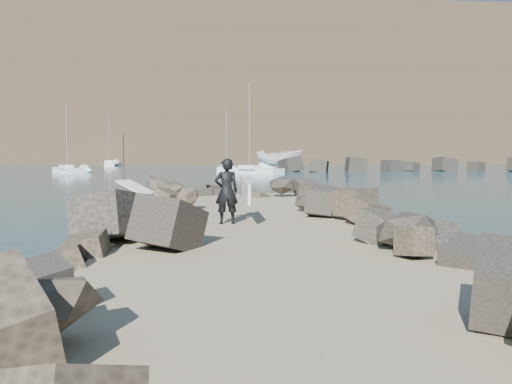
% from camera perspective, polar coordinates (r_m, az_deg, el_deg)
% --- Properties ---
extents(ground, '(800.00, 800.00, 0.00)m').
position_cam_1_polar(ground, '(13.38, -0.39, -6.12)').
color(ground, '#0F384C').
rests_on(ground, ground).
extents(jetty, '(6.00, 26.00, 0.60)m').
position_cam_1_polar(jetty, '(11.36, 0.46, -6.40)').
color(jetty, '#8C7759').
rests_on(jetty, ground).
extents(riprap_left, '(2.60, 22.00, 1.00)m').
position_cam_1_polar(riprap_left, '(11.90, -13.87, -5.06)').
color(riprap_left, black).
rests_on(riprap_left, ground).
extents(riprap_right, '(2.60, 22.00, 1.00)m').
position_cam_1_polar(riprap_right, '(12.43, 13.70, -4.68)').
color(riprap_right, black).
rests_on(riprap_right, ground).
extents(breakwater_secondary, '(52.00, 4.00, 1.20)m').
position_cam_1_polar(breakwater_secondary, '(77.12, 22.74, 2.39)').
color(breakwater_secondary, black).
rests_on(breakwater_secondary, ground).
extents(headland, '(360.00, 140.00, 32.00)m').
position_cam_1_polar(headland, '(174.01, -1.54, 8.50)').
color(headland, '#2D4919').
rests_on(headland, ground).
extents(surfboard_resting, '(1.71, 2.07, 0.07)m').
position_cam_1_polar(surfboard_resting, '(18.97, -11.65, -0.06)').
color(surfboard_resting, white).
rests_on(surfboard_resting, riprap_left).
extents(boat_imported, '(7.59, 5.77, 2.77)m').
position_cam_1_polar(boat_imported, '(83.13, 2.30, 3.33)').
color(boat_imported, white).
rests_on(boat_imported, ground).
extents(surfer_with_board, '(0.83, 1.99, 1.60)m').
position_cam_1_polar(surfer_with_board, '(13.93, -2.71, 0.11)').
color(surfer_with_board, black).
rests_on(surfer_with_board, jetty).
extents(sailboat_b, '(2.01, 6.80, 8.12)m').
position_cam_1_polar(sailboat_b, '(73.38, -2.97, 2.43)').
color(sailboat_b, white).
rests_on(sailboat_b, ground).
extents(sailboat_a, '(4.58, 6.24, 7.84)m').
position_cam_1_polar(sailboat_a, '(66.40, -18.33, 2.07)').
color(sailboat_a, white).
rests_on(sailboat_a, ground).
extents(sailboat_c, '(7.02, 7.43, 9.97)m').
position_cam_1_polar(sailboat_c, '(61.98, -0.65, 2.15)').
color(sailboat_c, white).
rests_on(sailboat_c, ground).
extents(sailboat_e, '(2.76, 7.59, 8.92)m').
position_cam_1_polar(sailboat_e, '(99.21, -14.46, 2.72)').
color(sailboat_e, white).
rests_on(sailboat_e, ground).
extents(headland_buildings, '(137.50, 30.50, 5.00)m').
position_cam_1_polar(headland_buildings, '(169.26, 1.00, 14.77)').
color(headland_buildings, white).
rests_on(headland_buildings, headland).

